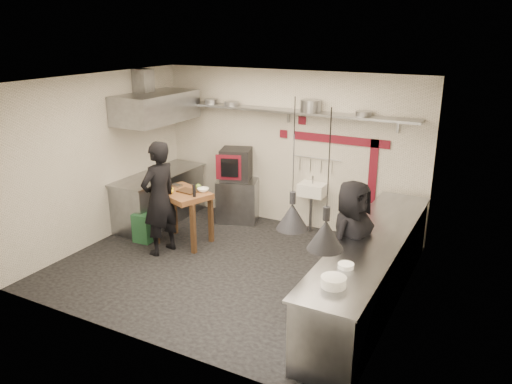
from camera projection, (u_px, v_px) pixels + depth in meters
The scene contains 47 objects.
floor at pixel (230, 267), 7.63m from camera, with size 5.00×5.00×0.00m, color black.
ceiling at pixel (227, 81), 6.75m from camera, with size 5.00×5.00×0.00m, color silver.
wall_back at pixel (289, 150), 8.95m from camera, with size 5.00×0.04×2.80m, color silver.
wall_front at pixel (130, 229), 5.43m from camera, with size 5.00×0.04×2.80m, color silver.
wall_left at pixel (100, 159), 8.30m from camera, with size 0.04×4.20×2.80m, color silver.
wall_right at pixel (405, 208), 6.08m from camera, with size 0.04×4.20×2.80m, color silver.
red_band_horiz at pixel (340, 140), 8.42m from camera, with size 1.70×0.02×0.14m, color maroon.
red_band_vert at pixel (373, 172), 8.31m from camera, with size 0.14×0.02×1.10m, color maroon.
red_tile_a at pixel (302, 120), 8.65m from camera, with size 0.14×0.02×0.14m, color maroon.
red_tile_b at pixel (284, 134), 8.89m from camera, with size 0.14×0.02×0.14m, color maroon.
back_shelf at pixel (285, 111), 8.57m from camera, with size 4.60×0.34×0.04m, color slate.
shelf_bracket_left at pixel (199, 108), 9.57m from camera, with size 0.04×0.06×0.24m, color slate.
shelf_bracket_mid at pixel (289, 115), 8.73m from camera, with size 0.04×0.06×0.24m, color slate.
shelf_bracket_right at pixel (398, 125), 7.88m from camera, with size 0.04×0.06×0.24m, color slate.
pan_far_left at pixel (211, 101), 9.22m from camera, with size 0.25×0.25×0.09m, color slate.
pan_mid_left at pixel (231, 103), 9.03m from camera, with size 0.27×0.27×0.07m, color slate.
stock_pot at pixel (311, 106), 8.33m from camera, with size 0.35×0.35×0.20m, color slate.
pan_right at pixel (364, 114), 7.94m from camera, with size 0.25×0.25×0.08m, color slate.
oven_stand at pixel (238, 199), 9.40m from camera, with size 0.74×0.67×0.80m, color slate.
combi_oven at pixel (236, 164), 9.19m from camera, with size 0.54×0.50×0.58m, color black.
oven_door at pixel (229, 167), 8.97m from camera, with size 0.47×0.03×0.46m, color maroon.
oven_glass at pixel (230, 168), 8.94m from camera, with size 0.32×0.01×0.34m, color black.
hand_sink at pixel (312, 190), 8.75m from camera, with size 0.46×0.34×0.22m, color white.
sink_tap at pixel (313, 180), 8.69m from camera, with size 0.03×0.03×0.14m, color slate.
sink_drain at pixel (311, 214), 8.85m from camera, with size 0.06×0.06×0.66m, color slate.
utensil_rail at pixel (316, 158), 8.70m from camera, with size 0.02×0.02×0.90m, color slate.
counter_right at pixel (371, 271), 6.53m from camera, with size 0.70×3.80×0.90m, color slate.
counter_right_top at pixel (373, 239), 6.38m from camera, with size 0.76×3.90×0.03m, color slate.
plate_stack at pixel (334, 282), 5.17m from camera, with size 0.27×0.27×0.11m, color white.
small_bowl_right at pixel (346, 266), 5.58m from camera, with size 0.18×0.18×0.05m, color white.
counter_left at pixel (160, 198), 9.32m from camera, with size 0.70×1.90×0.90m, color slate.
counter_left_top at pixel (158, 174), 9.18m from camera, with size 0.76×2.00×0.03m, color slate.
extractor_hood at pixel (156, 107), 8.76m from camera, with size 0.78×1.60×0.50m, color slate.
hood_duct at pixel (143, 83), 8.75m from camera, with size 0.28×0.28×0.50m, color slate.
green_bin at pixel (145, 227), 8.50m from camera, with size 0.31×0.31×0.50m, color #255F39.
prep_table at pixel (183, 217), 8.36m from camera, with size 0.92×0.64×0.92m, color brown, non-canonical shape.
cutting_board at pixel (188, 191), 8.18m from camera, with size 0.32×0.23×0.03m, color #442C1A.
pepper_mill at pixel (194, 191), 7.92m from camera, with size 0.05×0.05×0.20m, color black.
lemon_a at pixel (172, 189), 8.18m from camera, with size 0.07×0.07×0.07m, color gold.
lemon_b at pixel (172, 191), 8.08m from camera, with size 0.07×0.07×0.07m, color gold.
veg_ball at pixel (198, 187), 8.29m from camera, with size 0.10×0.10×0.10m, color olive.
steel_tray at pixel (177, 185), 8.47m from camera, with size 0.18×0.12×0.03m, color slate.
bowl at pixel (203, 190), 8.18m from camera, with size 0.19×0.19×0.06m, color white.
heat_lamp_near at pixel (293, 165), 5.47m from camera, with size 0.37×0.37×1.50m, color black, non-canonical shape.
heat_lamp_far at pixel (328, 181), 4.77m from camera, with size 0.37×0.37×1.42m, color black, non-canonical shape.
chef_left at pixel (159, 198), 7.86m from camera, with size 0.67×0.44×1.84m, color black.
chef_right at pixel (351, 240), 6.57m from camera, with size 0.80×0.52×1.64m, color black.
Camera 1 is at (3.57, -5.89, 3.50)m, focal length 35.00 mm.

